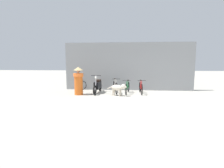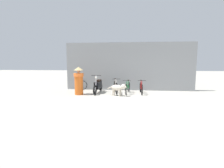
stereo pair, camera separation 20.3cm
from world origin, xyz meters
TOP-DOWN VIEW (x-y plane):
  - ground_plane at (0.00, 0.00)m, footprint 60.00×60.00m
  - shop_wall_back at (0.00, 3.23)m, footprint 8.40×0.20m
  - bicycle_0 at (-0.78, 2.00)m, footprint 0.49×1.62m
  - bicycle_1 at (-0.06, 1.90)m, footprint 0.46×1.69m
  - bicycle_2 at (0.73, 1.90)m, footprint 0.46×1.58m
  - motorcycle at (-1.84, 1.93)m, footprint 0.58×1.96m
  - stray_dog at (-0.56, 1.07)m, footprint 1.12×0.60m
  - person_in_robes at (-2.82, 1.25)m, footprint 0.58×0.58m
  - spare_tire_left at (-3.10, 2.98)m, footprint 0.62×0.10m

SIDE VIEW (x-z plane):
  - ground_plane at x=0.00m, z-range 0.00..0.00m
  - spare_tire_left at x=-3.10m, z-range 0.00..0.62m
  - bicycle_1 at x=-0.06m, z-range -0.07..0.74m
  - bicycle_2 at x=0.73m, z-range -0.07..0.75m
  - bicycle_0 at x=-0.78m, z-range -0.08..0.81m
  - motorcycle at x=-1.84m, z-range -0.11..0.98m
  - stray_dog at x=-0.56m, z-range 0.11..0.79m
  - person_in_robes at x=-2.82m, z-range 0.03..1.61m
  - shop_wall_back at x=0.00m, z-range 0.00..3.11m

